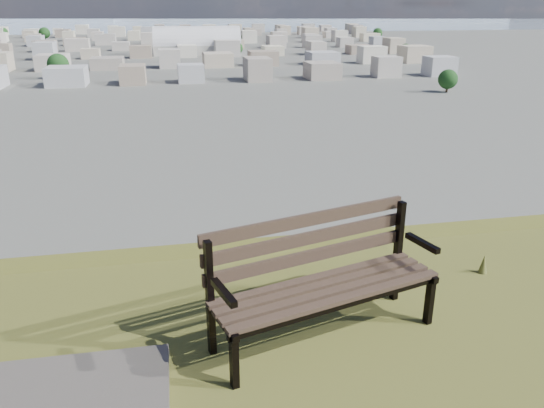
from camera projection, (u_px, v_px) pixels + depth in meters
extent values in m
cube|color=#453427|center=(341.00, 300.00, 3.58)|extent=(1.63, 0.53, 0.03)
cube|color=#453427|center=(332.00, 292.00, 3.67)|extent=(1.63, 0.53, 0.03)
cube|color=#453427|center=(323.00, 285.00, 3.77)|extent=(1.63, 0.53, 0.03)
cube|color=#453427|center=(315.00, 278.00, 3.86)|extent=(1.63, 0.53, 0.03)
cube|color=#453427|center=(310.00, 256.00, 3.87)|extent=(1.62, 0.48, 0.09)
cube|color=#453427|center=(309.00, 238.00, 3.84)|extent=(1.62, 0.48, 0.09)
cube|color=#453427|center=(308.00, 220.00, 3.81)|extent=(1.62, 0.48, 0.09)
cube|color=black|center=(234.00, 360.00, 3.30)|extent=(0.06, 0.07, 0.41)
cube|color=black|center=(210.00, 299.00, 3.55)|extent=(0.06, 0.07, 0.85)
cube|color=black|center=(222.00, 321.00, 3.39)|extent=(0.17, 0.46, 0.05)
cube|color=black|center=(224.00, 292.00, 3.27)|extent=(0.13, 0.33, 0.04)
cube|color=black|center=(430.00, 299.00, 3.98)|extent=(0.06, 0.07, 0.41)
cube|color=black|center=(398.00, 252.00, 4.23)|extent=(0.06, 0.07, 0.85)
cube|color=black|center=(415.00, 268.00, 4.07)|extent=(0.17, 0.46, 0.05)
cube|color=black|center=(422.00, 243.00, 3.95)|extent=(0.13, 0.33, 0.04)
cube|color=black|center=(341.00, 306.00, 3.59)|extent=(1.62, 0.49, 0.04)
cube|color=black|center=(314.00, 283.00, 3.88)|extent=(1.62, 0.49, 0.04)
cone|color=brown|center=(484.00, 264.00, 4.77)|extent=(0.08, 0.08, 0.18)
cube|color=#B4B4AF|center=(197.00, 50.00, 301.00)|extent=(49.04, 22.57, 5.35)
cylinder|color=white|center=(197.00, 45.00, 300.05)|extent=(49.04, 22.57, 20.32)
cube|color=#A2968B|center=(61.00, 76.00, 185.87)|extent=(11.00, 11.00, 7.00)
cube|color=#C4B49C|center=(131.00, 74.00, 190.25)|extent=(11.00, 11.00, 7.00)
cube|color=#B3B3B8|center=(198.00, 72.00, 194.63)|extent=(11.00, 11.00, 7.00)
cube|color=beige|center=(262.00, 71.00, 199.02)|extent=(11.00, 11.00, 7.00)
cube|color=gray|center=(324.00, 69.00, 203.40)|extent=(11.00, 11.00, 7.00)
cube|color=beige|center=(383.00, 68.00, 207.78)|extent=(11.00, 11.00, 7.00)
cube|color=#BAB2A9|center=(439.00, 67.00, 212.17)|extent=(11.00, 11.00, 7.00)
cube|color=#B3B3B8|center=(51.00, 62.00, 229.52)|extent=(11.00, 11.00, 7.00)
cube|color=beige|center=(109.00, 61.00, 233.90)|extent=(11.00, 11.00, 7.00)
cube|color=gray|center=(164.00, 60.00, 238.29)|extent=(11.00, 11.00, 7.00)
cube|color=beige|center=(217.00, 59.00, 242.67)|extent=(11.00, 11.00, 7.00)
cube|color=#BAB2A9|center=(269.00, 58.00, 247.05)|extent=(11.00, 11.00, 7.00)
cube|color=silver|center=(318.00, 57.00, 251.44)|extent=(11.00, 11.00, 7.00)
cube|color=#A2968B|center=(366.00, 56.00, 255.82)|extent=(11.00, 11.00, 7.00)
cube|color=#C4B49C|center=(412.00, 55.00, 260.20)|extent=(11.00, 11.00, 7.00)
cube|color=beige|center=(45.00, 53.00, 273.18)|extent=(11.00, 11.00, 7.00)
cube|color=#BAB2A9|center=(93.00, 52.00, 277.56)|extent=(11.00, 11.00, 7.00)
cube|color=silver|center=(140.00, 51.00, 281.94)|extent=(11.00, 11.00, 7.00)
cube|color=#A2968B|center=(186.00, 50.00, 286.33)|extent=(11.00, 11.00, 7.00)
cube|color=#C4B49C|center=(230.00, 50.00, 290.71)|extent=(11.00, 11.00, 7.00)
cube|color=#B3B3B8|center=(273.00, 49.00, 295.09)|extent=(11.00, 11.00, 7.00)
cube|color=beige|center=(314.00, 48.00, 299.48)|extent=(11.00, 11.00, 7.00)
cube|color=gray|center=(355.00, 48.00, 303.86)|extent=(11.00, 11.00, 7.00)
cube|color=beige|center=(394.00, 47.00, 308.24)|extent=(11.00, 11.00, 7.00)
cube|color=#C4B49C|center=(40.00, 46.00, 316.83)|extent=(11.00, 11.00, 7.00)
cube|color=#B3B3B8|center=(82.00, 45.00, 321.22)|extent=(11.00, 11.00, 7.00)
cube|color=beige|center=(123.00, 45.00, 325.60)|extent=(11.00, 11.00, 7.00)
cube|color=gray|center=(163.00, 44.00, 329.98)|extent=(11.00, 11.00, 7.00)
cube|color=beige|center=(201.00, 44.00, 334.37)|extent=(11.00, 11.00, 7.00)
cube|color=#BAB2A9|center=(239.00, 43.00, 338.75)|extent=(11.00, 11.00, 7.00)
cube|color=silver|center=(276.00, 43.00, 343.13)|extent=(11.00, 11.00, 7.00)
cube|color=#A2968B|center=(312.00, 42.00, 347.52)|extent=(11.00, 11.00, 7.00)
cube|color=#C4B49C|center=(346.00, 42.00, 351.90)|extent=(11.00, 11.00, 7.00)
cube|color=#B3B3B8|center=(380.00, 41.00, 356.28)|extent=(11.00, 11.00, 7.00)
cube|color=#BAB2A9|center=(37.00, 41.00, 360.49)|extent=(11.00, 11.00, 7.00)
cube|color=silver|center=(74.00, 40.00, 364.87)|extent=(11.00, 11.00, 7.00)
cube|color=#A2968B|center=(110.00, 40.00, 369.25)|extent=(11.00, 11.00, 7.00)
cube|color=#C4B49C|center=(145.00, 39.00, 373.64)|extent=(11.00, 11.00, 7.00)
cube|color=#B3B3B8|center=(179.00, 39.00, 378.02)|extent=(11.00, 11.00, 7.00)
cube|color=beige|center=(213.00, 38.00, 382.40)|extent=(11.00, 11.00, 7.00)
cube|color=gray|center=(246.00, 38.00, 386.79)|extent=(11.00, 11.00, 7.00)
cube|color=beige|center=(278.00, 38.00, 391.17)|extent=(11.00, 11.00, 7.00)
cube|color=#BAB2A9|center=(309.00, 37.00, 395.55)|extent=(11.00, 11.00, 7.00)
cube|color=silver|center=(340.00, 37.00, 399.94)|extent=(11.00, 11.00, 7.00)
cube|color=#A2968B|center=(370.00, 37.00, 404.32)|extent=(11.00, 11.00, 7.00)
cube|color=beige|center=(0.00, 37.00, 399.76)|extent=(11.00, 11.00, 7.00)
cube|color=gray|center=(34.00, 37.00, 404.14)|extent=(11.00, 11.00, 7.00)
cube|color=beige|center=(67.00, 36.00, 408.53)|extent=(11.00, 11.00, 7.00)
cube|color=#BAB2A9|center=(99.00, 36.00, 412.91)|extent=(11.00, 11.00, 7.00)
cube|color=silver|center=(131.00, 36.00, 417.29)|extent=(11.00, 11.00, 7.00)
cube|color=#A2968B|center=(162.00, 35.00, 421.68)|extent=(11.00, 11.00, 7.00)
cube|color=#C4B49C|center=(192.00, 35.00, 426.06)|extent=(11.00, 11.00, 7.00)
cube|color=#B3B3B8|center=(222.00, 35.00, 430.44)|extent=(11.00, 11.00, 7.00)
cube|color=beige|center=(251.00, 34.00, 434.83)|extent=(11.00, 11.00, 7.00)
cube|color=gray|center=(280.00, 34.00, 439.21)|extent=(11.00, 11.00, 7.00)
cube|color=beige|center=(308.00, 34.00, 443.59)|extent=(11.00, 11.00, 7.00)
cube|color=#BAB2A9|center=(335.00, 33.00, 447.98)|extent=(11.00, 11.00, 7.00)
cube|color=silver|center=(362.00, 33.00, 452.36)|extent=(11.00, 11.00, 7.00)
cube|color=#B3B3B8|center=(1.00, 34.00, 443.42)|extent=(11.00, 11.00, 7.00)
cube|color=beige|center=(32.00, 33.00, 447.80)|extent=(11.00, 11.00, 7.00)
cube|color=gray|center=(62.00, 33.00, 452.18)|extent=(11.00, 11.00, 7.00)
cube|color=beige|center=(91.00, 33.00, 456.57)|extent=(11.00, 11.00, 7.00)
cube|color=#BAB2A9|center=(120.00, 33.00, 460.95)|extent=(11.00, 11.00, 7.00)
cube|color=silver|center=(148.00, 32.00, 465.33)|extent=(11.00, 11.00, 7.00)
cube|color=#A2968B|center=(175.00, 32.00, 469.72)|extent=(11.00, 11.00, 7.00)
cube|color=#C4B49C|center=(203.00, 32.00, 474.10)|extent=(11.00, 11.00, 7.00)
cube|color=#B3B3B8|center=(229.00, 31.00, 478.48)|extent=(11.00, 11.00, 7.00)
cube|color=beige|center=(255.00, 31.00, 482.86)|extent=(11.00, 11.00, 7.00)
cube|color=gray|center=(281.00, 31.00, 487.25)|extent=(11.00, 11.00, 7.00)
cube|color=beige|center=(306.00, 31.00, 491.63)|extent=(11.00, 11.00, 7.00)
cube|color=#BAB2A9|center=(331.00, 30.00, 496.01)|extent=(11.00, 11.00, 7.00)
cube|color=silver|center=(356.00, 30.00, 500.40)|extent=(11.00, 11.00, 7.00)
cube|color=#B3B3B8|center=(2.00, 31.00, 487.07)|extent=(11.00, 11.00, 7.00)
cube|color=beige|center=(30.00, 31.00, 491.45)|extent=(11.00, 11.00, 7.00)
cube|color=gray|center=(57.00, 30.00, 495.84)|extent=(11.00, 11.00, 7.00)
cube|color=beige|center=(84.00, 30.00, 500.22)|extent=(11.00, 11.00, 7.00)
cube|color=#BAB2A9|center=(110.00, 30.00, 504.60)|extent=(11.00, 11.00, 7.00)
cube|color=silver|center=(136.00, 30.00, 508.99)|extent=(11.00, 11.00, 7.00)
cube|color=#A2968B|center=(161.00, 30.00, 513.37)|extent=(11.00, 11.00, 7.00)
cube|color=#C4B49C|center=(186.00, 29.00, 517.75)|extent=(11.00, 11.00, 7.00)
cube|color=#B3B3B8|center=(211.00, 29.00, 522.14)|extent=(11.00, 11.00, 7.00)
cube|color=beige|center=(235.00, 29.00, 526.52)|extent=(11.00, 11.00, 7.00)
cube|color=gray|center=(259.00, 29.00, 530.90)|extent=(11.00, 11.00, 7.00)
cube|color=beige|center=(282.00, 28.00, 535.29)|extent=(11.00, 11.00, 7.00)
cube|color=#BAB2A9|center=(305.00, 28.00, 539.67)|extent=(11.00, 11.00, 7.00)
cube|color=silver|center=(328.00, 28.00, 544.05)|extent=(11.00, 11.00, 7.00)
cube|color=#A2968B|center=(350.00, 28.00, 548.44)|extent=(11.00, 11.00, 7.00)
cylinder|color=#35271A|center=(447.00, 89.00, 173.07)|extent=(0.80, 0.80, 2.10)
sphere|color=#133818|center=(448.00, 79.00, 171.95)|extent=(6.30, 6.30, 6.30)
cylinder|color=#35271A|center=(60.00, 75.00, 204.24)|extent=(0.80, 0.80, 2.70)
sphere|color=#133818|center=(58.00, 64.00, 202.80)|extent=(8.10, 8.10, 8.10)
cylinder|color=#35271A|center=(405.00, 55.00, 290.43)|extent=(0.80, 0.80, 1.95)
sphere|color=#133818|center=(405.00, 49.00, 289.40)|extent=(5.85, 5.85, 5.85)
cylinder|color=#35271A|center=(246.00, 41.00, 387.63)|extent=(0.80, 0.80, 2.25)
sphere|color=#133818|center=(246.00, 37.00, 386.43)|extent=(6.75, 6.75, 6.75)
cylinder|color=#35271A|center=(45.00, 39.00, 415.15)|extent=(0.80, 0.80, 2.85)
sphere|color=#133818|center=(44.00, 33.00, 413.63)|extent=(8.55, 8.55, 8.55)
cylinder|color=#35271A|center=(4.00, 37.00, 444.60)|extent=(0.80, 0.80, 2.40)
sphere|color=#133818|center=(4.00, 32.00, 443.32)|extent=(7.20, 7.20, 7.20)
cylinder|color=#35271A|center=(237.00, 54.00, 292.31)|extent=(0.80, 0.80, 2.10)
sphere|color=#133818|center=(237.00, 48.00, 291.19)|extent=(6.30, 6.30, 6.30)
cylinder|color=#35271A|center=(377.00, 38.00, 426.01)|extent=(0.80, 0.80, 2.55)
sphere|color=#133818|center=(378.00, 33.00, 424.65)|extent=(7.65, 7.65, 7.65)
cube|color=#98AFC2|center=(161.00, 22.00, 835.54)|extent=(2400.00, 700.00, 0.12)
cube|color=#9FAEC6|center=(222.00, 5.00, 1304.26)|extent=(700.00, 220.00, 45.00)
cube|color=#9FAEC6|center=(405.00, 2.00, 1429.59)|extent=(500.00, 220.00, 60.00)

